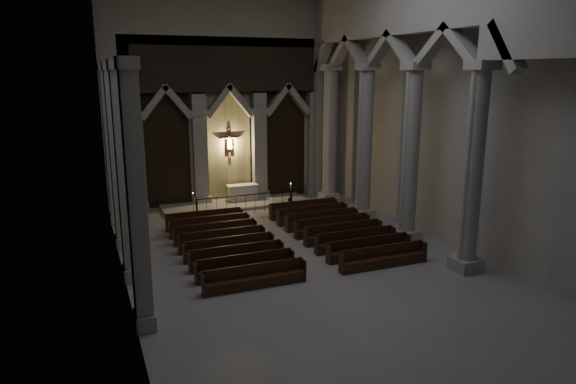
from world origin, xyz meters
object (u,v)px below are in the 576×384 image
object	(u,v)px
altar_rail	(246,201)
worshipper	(290,209)
altar	(242,192)
pews	(284,239)
candle_stand_left	(193,210)
candle_stand_right	(291,201)

from	to	relation	value
altar_rail	worshipper	xyz separation A→B (m)	(1.75, -2.18, -0.10)
altar	pews	distance (m)	8.20
altar	pews	world-z (taller)	altar
altar	candle_stand_left	world-z (taller)	candle_stand_left
candle_stand_right	worshipper	distance (m)	2.69
altar_rail	worshipper	bearing A→B (deg)	-51.31
altar	worshipper	xyz separation A→B (m)	(1.19, -4.63, 0.00)
altar	candle_stand_left	size ratio (longest dim) A/B	1.37
altar	worshipper	size ratio (longest dim) A/B	1.46
altar_rail	pews	world-z (taller)	altar_rail
candle_stand_left	candle_stand_right	size ratio (longest dim) A/B	0.93
candle_stand_right	candle_stand_left	bearing A→B (deg)	178.32
altar	pews	xyz separation A→B (m)	(-0.56, -8.17, -0.33)
candle_stand_left	candle_stand_right	world-z (taller)	candle_stand_right
altar_rail	candle_stand_left	bearing A→B (deg)	170.87
candle_stand_right	worshipper	size ratio (longest dim) A/B	1.15
candle_stand_right	pews	size ratio (longest dim) A/B	0.15
worshipper	altar_rail	bearing A→B (deg)	137.12
altar_rail	candle_stand_right	bearing A→B (deg)	5.84
altar_rail	candle_stand_right	distance (m)	2.83
candle_stand_left	worshipper	bearing A→B (deg)	-30.09
candle_stand_left	candle_stand_right	xyz separation A→B (m)	(5.59, -0.16, 0.03)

